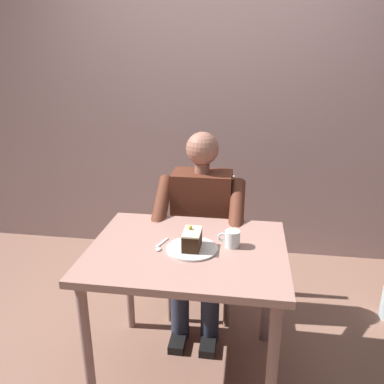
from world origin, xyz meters
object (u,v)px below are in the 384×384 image
cake_slice (192,239)px  dessert_spoon (160,246)px  seated_person (200,229)px  dining_table (187,266)px  chair (203,237)px  coffee_cup (232,238)px

cake_slice → dessert_spoon: size_ratio=0.95×
cake_slice → seated_person: bearing=-87.1°
dining_table → chair: chair is taller
chair → dessert_spoon: chair is taller
chair → coffee_cup: (-0.21, 0.62, 0.31)m
coffee_cup → dessert_spoon: bearing=10.0°
seated_person → dining_table: bearing=90.0°
dining_table → seated_person: 0.49m
seated_person → cake_slice: 0.54m
chair → cake_slice: chair is taller
seated_person → cake_slice: (-0.03, 0.51, 0.18)m
dining_table → coffee_cup: 0.26m
dining_table → cake_slice: size_ratio=7.02×
chair → coffee_cup: 0.72m
dining_table → cake_slice: 0.16m
dining_table → dessert_spoon: bearing=6.6°
cake_slice → dessert_spoon: bearing=-0.7°
coffee_cup → dessert_spoon: 0.35m
dessert_spoon → dining_table: bearing=-173.4°
dining_table → seated_person: seated_person is taller
seated_person → cake_slice: seated_person is taller
dining_table → cake_slice: (-0.03, 0.02, 0.15)m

